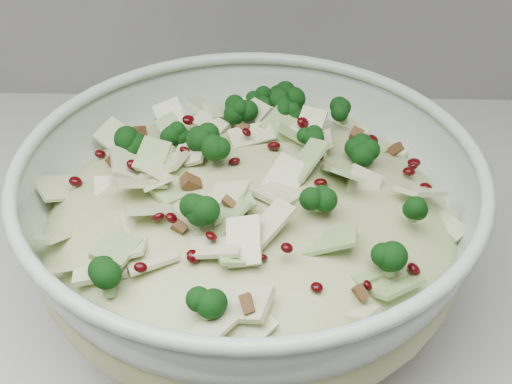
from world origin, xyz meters
TOP-DOWN VIEW (x-y plane):
  - mixing_bowl at (-0.55, 1.60)m, footprint 0.45×0.45m
  - salad at (-0.55, 1.60)m, footprint 0.44×0.44m

SIDE VIEW (x-z plane):
  - mixing_bowl at x=-0.55m, z-range 0.90..1.06m
  - salad at x=-0.55m, z-range 0.93..1.08m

